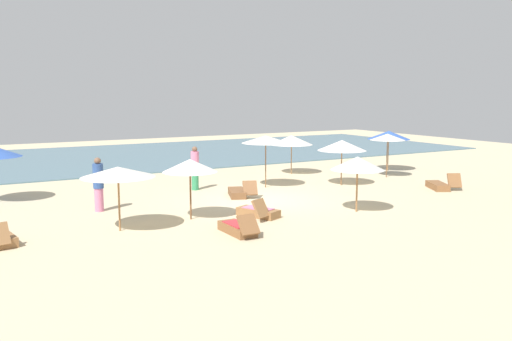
% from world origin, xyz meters
% --- Properties ---
extents(ground_plane, '(60.00, 60.00, 0.00)m').
position_xyz_m(ground_plane, '(0.00, 0.00, 0.00)').
color(ground_plane, beige).
extents(ocean_water, '(48.00, 16.00, 0.06)m').
position_xyz_m(ocean_water, '(0.00, 17.00, 0.03)').
color(ocean_water, slate).
rests_on(ocean_water, ground_plane).
extents(umbrella_0, '(2.27, 2.27, 2.17)m').
position_xyz_m(umbrella_0, '(10.13, 3.68, 1.94)').
color(umbrella_0, olive).
rests_on(umbrella_0, ground_plane).
extents(umbrella_1, '(2.26, 2.26, 2.00)m').
position_xyz_m(umbrella_1, '(-6.17, -1.94, 1.84)').
color(umbrella_1, olive).
rests_on(umbrella_1, ground_plane).
extents(umbrella_3, '(1.85, 1.85, 2.05)m').
position_xyz_m(umbrella_3, '(-3.67, -1.61, 1.83)').
color(umbrella_3, brown).
rests_on(umbrella_3, ground_plane).
extents(umbrella_4, '(2.20, 2.20, 2.02)m').
position_xyz_m(umbrella_4, '(4.92, 5.29, 1.78)').
color(umbrella_4, olive).
rests_on(umbrella_4, ground_plane).
extents(umbrella_5, '(1.90, 1.90, 1.99)m').
position_xyz_m(umbrella_5, '(1.96, -3.44, 1.75)').
color(umbrella_5, olive).
rests_on(umbrella_5, ground_plane).
extents(umbrella_6, '(1.73, 1.73, 2.19)m').
position_xyz_m(umbrella_6, '(8.42, 1.95, 2.03)').
color(umbrella_6, brown).
rests_on(umbrella_6, ground_plane).
extents(umbrella_7, '(2.15, 2.15, 2.33)m').
position_xyz_m(umbrella_7, '(1.68, 2.46, 2.16)').
color(umbrella_7, brown).
rests_on(umbrella_7, ground_plane).
extents(umbrella_8, '(2.22, 2.22, 2.08)m').
position_xyz_m(umbrella_8, '(5.01, 1.27, 1.84)').
color(umbrella_8, brown).
rests_on(umbrella_8, ground_plane).
extents(lounger_0, '(1.18, 1.74, 0.74)m').
position_xyz_m(lounger_0, '(-1.53, -2.45, 0.18)').
color(lounger_0, olive).
rests_on(lounger_0, ground_plane).
extents(lounger_1, '(0.61, 1.69, 0.70)m').
position_xyz_m(lounger_1, '(-3.18, -4.10, 0.18)').
color(lounger_1, brown).
rests_on(lounger_1, ground_plane).
extents(lounger_2, '(1.29, 1.71, 0.75)m').
position_xyz_m(lounger_2, '(8.10, -1.73, 0.17)').
color(lounger_2, brown).
rests_on(lounger_2, ground_plane).
extents(lounger_3, '(1.16, 1.78, 0.70)m').
position_xyz_m(lounger_3, '(-0.39, 1.17, 0.17)').
color(lounger_3, brown).
rests_on(lounger_3, ground_plane).
extents(lounger_5, '(0.82, 1.71, 0.74)m').
position_xyz_m(lounger_5, '(-9.53, -1.76, 0.17)').
color(lounger_5, olive).
rests_on(lounger_5, ground_plane).
extents(person_0, '(0.52, 0.52, 1.95)m').
position_xyz_m(person_0, '(-6.03, 1.18, 0.99)').
color(person_0, '#D17299').
rests_on(person_0, ground_plane).
extents(person_1, '(0.43, 0.43, 1.91)m').
position_xyz_m(person_1, '(-1.31, 3.45, 0.97)').
color(person_1, '#338C59').
rests_on(person_1, ground_plane).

